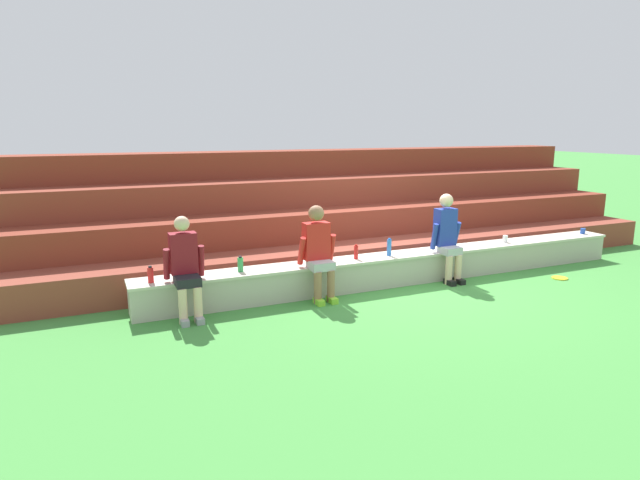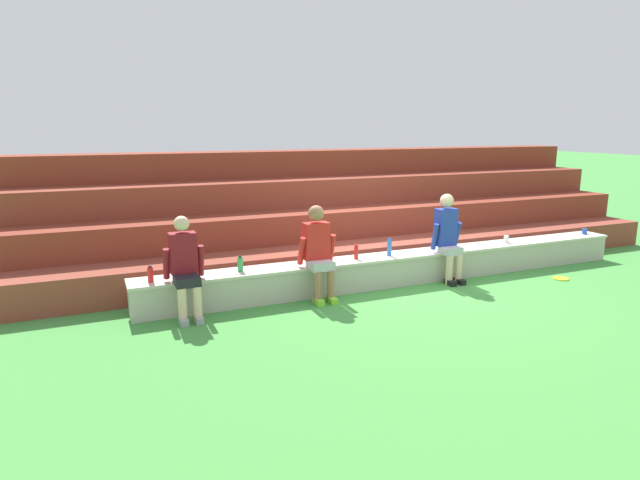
% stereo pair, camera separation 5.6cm
% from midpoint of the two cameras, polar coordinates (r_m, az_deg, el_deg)
% --- Properties ---
extents(ground_plane, '(80.00, 80.00, 0.00)m').
position_cam_midpoint_polar(ground_plane, '(8.59, 10.06, -4.79)').
color(ground_plane, '#428E3D').
extents(stone_seating_wall, '(8.45, 0.51, 0.47)m').
position_cam_midpoint_polar(stone_seating_wall, '(8.72, 9.27, -2.81)').
color(stone_seating_wall, '#B7AF9E').
rests_on(stone_seating_wall, ground).
extents(brick_bleachers, '(11.93, 3.06, 1.98)m').
position_cam_midpoint_polar(brick_bleachers, '(10.60, 2.56, 2.69)').
color(brick_bleachers, brown).
rests_on(brick_bleachers, ground).
extents(person_far_left, '(0.52, 0.59, 1.33)m').
position_cam_midpoint_polar(person_far_left, '(7.14, -13.94, -2.64)').
color(person_far_left, beige).
rests_on(person_far_left, ground).
extents(person_left_of_center, '(0.55, 0.55, 1.36)m').
position_cam_midpoint_polar(person_left_of_center, '(7.65, 0.02, -1.04)').
color(person_left_of_center, '#996B4C').
rests_on(person_left_of_center, ground).
extents(person_center, '(0.51, 0.53, 1.41)m').
position_cam_midpoint_polar(person_center, '(8.79, 13.62, 0.45)').
color(person_center, beige).
rests_on(person_center, ground).
extents(water_bottle_near_left, '(0.08, 0.08, 0.22)m').
position_cam_midpoint_polar(water_bottle_near_left, '(7.54, -8.26, -2.57)').
color(water_bottle_near_left, green).
rests_on(water_bottle_near_left, stone_seating_wall).
extents(water_bottle_near_right, '(0.07, 0.07, 0.28)m').
position_cam_midpoint_polar(water_bottle_near_right, '(8.45, 7.57, -0.78)').
color(water_bottle_near_right, blue).
rests_on(water_bottle_near_right, stone_seating_wall).
extents(water_bottle_center_gap, '(0.07, 0.07, 0.22)m').
position_cam_midpoint_polar(water_bottle_center_gap, '(7.29, -17.37, -3.51)').
color(water_bottle_center_gap, red).
rests_on(water_bottle_center_gap, stone_seating_wall).
extents(water_bottle_mid_right, '(0.06, 0.06, 0.23)m').
position_cam_midpoint_polar(water_bottle_mid_right, '(8.19, 4.06, -1.30)').
color(water_bottle_mid_right, red).
rests_on(water_bottle_mid_right, stone_seating_wall).
extents(plastic_cup_middle, '(0.08, 0.08, 0.12)m').
position_cam_midpoint_polar(plastic_cup_middle, '(9.90, 19.33, 0.09)').
color(plastic_cup_middle, white).
rests_on(plastic_cup_middle, stone_seating_wall).
extents(plastic_cup_left_end, '(0.09, 0.09, 0.10)m').
position_cam_midpoint_polar(plastic_cup_left_end, '(11.25, 26.42, 0.82)').
color(plastic_cup_left_end, blue).
rests_on(plastic_cup_left_end, stone_seating_wall).
extents(frisbee, '(0.25, 0.25, 0.02)m').
position_cam_midpoint_polar(frisbee, '(9.67, 24.37, -3.75)').
color(frisbee, yellow).
rests_on(frisbee, ground).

